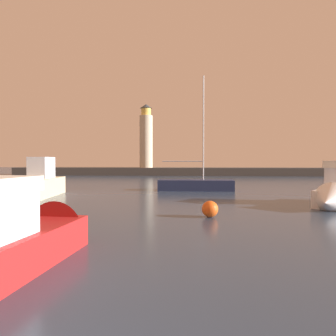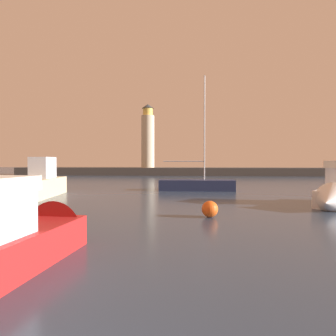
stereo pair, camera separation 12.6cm
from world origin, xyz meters
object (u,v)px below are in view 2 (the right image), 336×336
Objects in this scene: sailboat_moored at (197,185)px; lighthouse at (148,138)px; motorboat_3 at (29,233)px; mooring_buoy at (210,209)px; motorboat_0 at (36,185)px.

lighthouse is at bearing 106.85° from sailboat_moored.
motorboat_3 reaches higher than mooring_buoy.
mooring_buoy is (12.94, -7.18, -0.59)m from motorboat_0.
motorboat_0 is at bearing 117.46° from motorboat_3.
lighthouse is at bearing 102.53° from mooring_buoy.
lighthouse reaches higher than sailboat_moored.
sailboat_moored is at bearing 76.88° from motorboat_3.
sailboat_moored is 14.20m from mooring_buoy.
sailboat_moored is 13.30× the size of mooring_buoy.
motorboat_3 is 8.99m from mooring_buoy.
mooring_buoy is at bearing 52.00° from motorboat_3.
motorboat_0 is 10.21× the size of mooring_buoy.
lighthouse reaches higher than motorboat_3.
lighthouse is 47.86m from mooring_buoy.
motorboat_0 is at bearing -93.92° from lighthouse.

